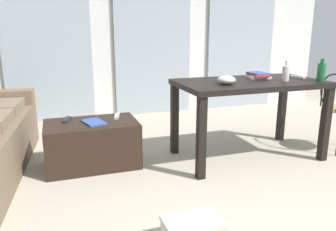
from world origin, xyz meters
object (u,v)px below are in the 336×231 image
object	(u,v)px
bottle_far	(286,73)
bowl	(226,80)
bottle_near	(321,72)
tv_remote_primary	(117,116)
shoebox	(193,231)
craft_table	(250,91)
book_stack	(258,75)
tv_remote_secondary	(67,120)
tv_remote_on_table	(298,77)
magazine	(94,122)
coffee_table	(92,144)

from	to	relation	value
bottle_far	bowl	world-z (taller)	bottle_far
bottle_near	tv_remote_primary	world-z (taller)	bottle_near
shoebox	craft_table	bearing A→B (deg)	46.90
bottle_near	book_stack	size ratio (longest dim) A/B	0.78
bowl	tv_remote_secondary	size ratio (longest dim) A/B	0.94
tv_remote_secondary	craft_table	bearing A→B (deg)	3.67
bottle_far	bowl	size ratio (longest dim) A/B	1.13
craft_table	shoebox	xyz separation A→B (m)	(-1.07, -1.15, -0.60)
bowl	tv_remote_primary	bearing A→B (deg)	152.29
book_stack	tv_remote_primary	bearing A→B (deg)	170.64
bowl	tv_remote_primary	size ratio (longest dim) A/B	0.89
tv_remote_on_table	magazine	xyz separation A→B (m)	(-2.06, 0.22, -0.36)
book_stack	magazine	distance (m)	1.71
book_stack	shoebox	bearing A→B (deg)	-134.22
bottle_near	tv_remote_primary	xyz separation A→B (m)	(-1.87, 0.62, -0.43)
shoebox	book_stack	bearing A→B (deg)	45.78
bottle_far	tv_remote_primary	distance (m)	1.69
bottle_near	shoebox	size ratio (longest dim) A/B	0.61
tv_remote_primary	shoebox	distance (m)	1.57
craft_table	shoebox	distance (m)	1.68
magazine	shoebox	size ratio (longest dim) A/B	0.71
craft_table	bottle_near	size ratio (longest dim) A/B	6.57
coffee_table	book_stack	xyz separation A→B (m)	(1.68, -0.14, 0.59)
coffee_table	tv_remote_primary	bearing A→B (deg)	20.72
bottle_far	tv_remote_primary	world-z (taller)	bottle_far
bottle_near	book_stack	bearing A→B (deg)	139.32
shoebox	coffee_table	bearing A→B (deg)	107.22
bottle_far	bottle_near	bearing A→B (deg)	-22.56
bowl	craft_table	bearing A→B (deg)	19.82
coffee_table	shoebox	world-z (taller)	coffee_table
bottle_near	tv_remote_on_table	distance (m)	0.28
coffee_table	bottle_near	bearing A→B (deg)	-13.67
coffee_table	magazine	size ratio (longest dim) A/B	3.34
craft_table	shoebox	size ratio (longest dim) A/B	3.99
bottle_far	tv_remote_on_table	bearing A→B (deg)	28.04
bottle_near	bowl	distance (m)	0.95
bottle_near	shoebox	world-z (taller)	bottle_near
bottle_far	book_stack	distance (m)	0.29
bottle_near	shoebox	bearing A→B (deg)	-152.00
tv_remote_primary	bottle_near	bearing A→B (deg)	-3.27
craft_table	shoebox	bearing A→B (deg)	-133.10
bowl	book_stack	distance (m)	0.56
craft_table	tv_remote_primary	size ratio (longest dim) A/B	7.50
craft_table	tv_remote_primary	world-z (taller)	craft_table
tv_remote_on_table	craft_table	bearing A→B (deg)	164.97
tv_remote_on_table	tv_remote_secondary	bearing A→B (deg)	153.89
bottle_near	bowl	bearing A→B (deg)	172.12
bottle_far	craft_table	bearing A→B (deg)	158.89
bottle_far	bowl	distance (m)	0.64
tv_remote_secondary	magazine	distance (m)	0.28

